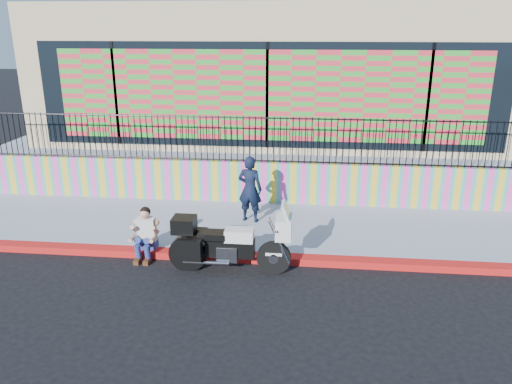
# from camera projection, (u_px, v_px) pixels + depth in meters

# --- Properties ---
(ground) EXTENTS (90.00, 90.00, 0.00)m
(ground) POSITION_uv_depth(u_px,v_px,m) (249.00, 261.00, 10.36)
(ground) COLOR black
(ground) RESTS_ON ground
(red_curb) EXTENTS (16.00, 0.30, 0.15)m
(red_curb) POSITION_uv_depth(u_px,v_px,m) (249.00, 257.00, 10.34)
(red_curb) COLOR red
(red_curb) RESTS_ON ground
(sidewalk) EXTENTS (16.00, 3.00, 0.15)m
(sidewalk) POSITION_uv_depth(u_px,v_px,m) (258.00, 227.00, 11.89)
(sidewalk) COLOR #929AAF
(sidewalk) RESTS_ON ground
(mural_wall) EXTENTS (16.00, 0.20, 1.10)m
(mural_wall) POSITION_uv_depth(u_px,v_px,m) (264.00, 182.00, 13.20)
(mural_wall) COLOR #FF43B3
(mural_wall) RESTS_ON sidewalk
(metal_fence) EXTENTS (15.80, 0.04, 1.20)m
(metal_fence) POSITION_uv_depth(u_px,v_px,m) (264.00, 140.00, 12.84)
(metal_fence) COLOR black
(metal_fence) RESTS_ON mural_wall
(elevated_platform) EXTENTS (16.00, 10.00, 1.25)m
(elevated_platform) POSITION_uv_depth(u_px,v_px,m) (277.00, 142.00, 18.04)
(elevated_platform) COLOR #929AAF
(elevated_platform) RESTS_ON ground
(storefront_building) EXTENTS (14.00, 8.06, 4.00)m
(storefront_building) POSITION_uv_depth(u_px,v_px,m) (277.00, 68.00, 17.00)
(storefront_building) COLOR #C6B184
(storefront_building) RESTS_ON elevated_platform
(police_motorcycle) EXTENTS (2.38, 0.79, 1.48)m
(police_motorcycle) POSITION_uv_depth(u_px,v_px,m) (228.00, 242.00, 9.74)
(police_motorcycle) COLOR black
(police_motorcycle) RESTS_ON ground
(police_officer) EXTENTS (0.65, 0.49, 1.61)m
(police_officer) POSITION_uv_depth(u_px,v_px,m) (250.00, 189.00, 11.84)
(police_officer) COLOR black
(police_officer) RESTS_ON sidewalk
(seated_man) EXTENTS (0.54, 0.71, 1.06)m
(seated_man) POSITION_uv_depth(u_px,v_px,m) (145.00, 238.00, 10.35)
(seated_man) COLOR navy
(seated_man) RESTS_ON ground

